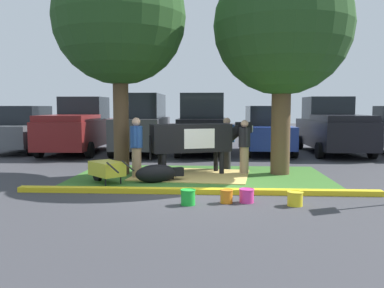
# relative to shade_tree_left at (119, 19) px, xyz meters

# --- Properties ---
(ground_plane) EXTENTS (80.00, 80.00, 0.00)m
(ground_plane) POSITION_rel_shade_tree_left_xyz_m (2.19, -2.16, -4.48)
(ground_plane) COLOR #38383D
(grass_island) EXTENTS (7.14, 4.18, 0.02)m
(grass_island) POSITION_rel_shade_tree_left_xyz_m (2.32, -0.31, -4.47)
(grass_island) COLOR #386B28
(grass_island) RESTS_ON ground
(curb_yellow) EXTENTS (8.34, 0.24, 0.12)m
(curb_yellow) POSITION_rel_shade_tree_left_xyz_m (2.32, -2.55, -4.42)
(curb_yellow) COLOR yellow
(curb_yellow) RESTS_ON ground
(hay_bedding) EXTENTS (3.47, 2.77, 0.04)m
(hay_bedding) POSITION_rel_shade_tree_left_xyz_m (2.06, -0.17, -4.46)
(hay_bedding) COLOR tan
(hay_bedding) RESTS_ON ground
(shade_tree_left) EXTENTS (3.79, 3.79, 6.41)m
(shade_tree_left) POSITION_rel_shade_tree_left_xyz_m (0.00, 0.00, 0.00)
(shade_tree_left) COLOR brown
(shade_tree_left) RESTS_ON ground
(shade_tree_right) EXTENTS (3.95, 3.95, 6.28)m
(shade_tree_right) POSITION_rel_shade_tree_left_xyz_m (4.65, 0.28, -0.22)
(shade_tree_right) COLOR brown
(shade_tree_right) RESTS_ON ground
(cow_holstein) EXTENTS (3.03, 1.48, 1.53)m
(cow_holstein) POSITION_rel_shade_tree_left_xyz_m (2.14, 0.06, -3.41)
(cow_holstein) COLOR black
(cow_holstein) RESTS_ON ground
(calf_lying) EXTENTS (1.32, 0.87, 0.48)m
(calf_lying) POSITION_rel_shade_tree_left_xyz_m (1.23, -1.24, -4.24)
(calf_lying) COLOR black
(calf_lying) RESTS_ON ground
(person_handler) EXTENTS (0.34, 0.53, 1.69)m
(person_handler) POSITION_rel_shade_tree_left_xyz_m (0.57, -0.64, -3.57)
(person_handler) COLOR #9E7F5B
(person_handler) RESTS_ON ground
(person_visitor_near) EXTENTS (0.49, 0.34, 1.65)m
(person_visitor_near) POSITION_rel_shade_tree_left_xyz_m (3.10, 1.10, -3.60)
(person_visitor_near) COLOR black
(person_visitor_near) RESTS_ON ground
(person_visitor_far) EXTENTS (0.34, 0.52, 1.60)m
(person_visitor_far) POSITION_rel_shade_tree_left_xyz_m (3.59, 0.20, -3.62)
(person_visitor_far) COLOR #9E7F5B
(person_visitor_far) RESTS_ON ground
(wheelbarrow) EXTENTS (1.35, 1.35, 0.63)m
(wheelbarrow) POSITION_rel_shade_tree_left_xyz_m (-0.06, -1.47, -4.10)
(wheelbarrow) COLOR gold
(wheelbarrow) RESTS_ON ground
(bucket_green) EXTENTS (0.31, 0.31, 0.32)m
(bucket_green) POSITION_rel_shade_tree_left_xyz_m (2.20, -3.64, -4.32)
(bucket_green) COLOR green
(bucket_green) RESTS_ON ground
(bucket_orange) EXTENTS (0.28, 0.28, 0.28)m
(bucket_orange) POSITION_rel_shade_tree_left_xyz_m (2.98, -3.44, -4.33)
(bucket_orange) COLOR orange
(bucket_orange) RESTS_ON ground
(bucket_pink) EXTENTS (0.32, 0.32, 0.29)m
(bucket_pink) POSITION_rel_shade_tree_left_xyz_m (3.40, -3.37, -4.33)
(bucket_pink) COLOR #EA3893
(bucket_pink) RESTS_ON ground
(bucket_yellow) EXTENTS (0.33, 0.33, 0.29)m
(bucket_yellow) POSITION_rel_shade_tree_left_xyz_m (4.36, -3.59, -4.33)
(bucket_yellow) COLOR yellow
(bucket_yellow) RESTS_ON ground
(hatchback_white) EXTENTS (2.07, 4.43, 2.02)m
(hatchback_white) POSITION_rel_shade_tree_left_xyz_m (-5.62, 5.80, -3.50)
(hatchback_white) COLOR #4C5156
(hatchback_white) RESTS_ON ground
(pickup_truck_maroon) EXTENTS (2.28, 5.43, 2.42)m
(pickup_truck_maroon) POSITION_rel_shade_tree_left_xyz_m (-3.13, 5.52, -3.37)
(pickup_truck_maroon) COLOR maroon
(pickup_truck_maroon) RESTS_ON ground
(suv_dark_grey) EXTENTS (2.17, 4.63, 2.52)m
(suv_dark_grey) POSITION_rel_shade_tree_left_xyz_m (-0.36, 5.37, -3.21)
(suv_dark_grey) COLOR #3D3D42
(suv_dark_grey) RESTS_ON ground
(suv_black) EXTENTS (2.17, 4.63, 2.52)m
(suv_black) POSITION_rel_shade_tree_left_xyz_m (2.20, 5.51, -3.21)
(suv_black) COLOR black
(suv_black) RESTS_ON ground
(sedan_blue) EXTENTS (2.07, 4.43, 2.02)m
(sedan_blue) POSITION_rel_shade_tree_left_xyz_m (4.89, 5.68, -3.50)
(sedan_blue) COLOR navy
(sedan_blue) RESTS_ON ground
(pickup_truck_black) EXTENTS (2.28, 5.43, 2.42)m
(pickup_truck_black) POSITION_rel_shade_tree_left_xyz_m (7.71, 5.94, -3.37)
(pickup_truck_black) COLOR black
(pickup_truck_black) RESTS_ON ground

